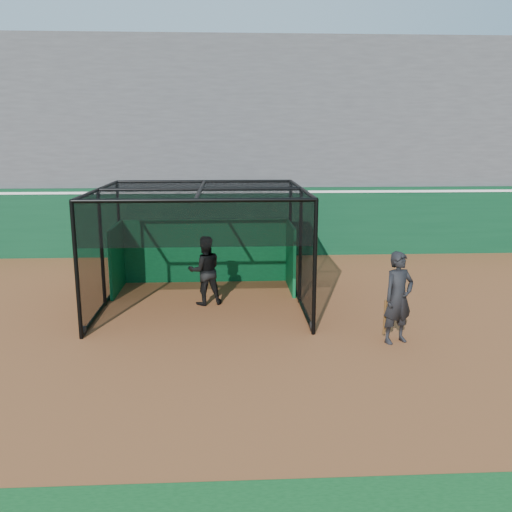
{
  "coord_description": "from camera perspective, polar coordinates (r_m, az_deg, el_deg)",
  "views": [
    {
      "loc": [
        -0.38,
        -11.16,
        4.35
      ],
      "look_at": [
        0.3,
        2.0,
        1.4
      ],
      "focal_mm": 38.0,
      "sensor_mm": 36.0,
      "label": 1
    }
  ],
  "objects": [
    {
      "name": "batting_cage",
      "position": [
        14.03,
        -5.71,
        0.85
      ],
      "size": [
        5.2,
        4.82,
        3.02
      ],
      "color": "black",
      "rests_on": "ground"
    },
    {
      "name": "on_deck_player",
      "position": [
        11.86,
        14.74,
        -4.28
      ],
      "size": [
        0.85,
        0.71,
        1.98
      ],
      "color": "black",
      "rests_on": "ground"
    },
    {
      "name": "batter",
      "position": [
        14.15,
        -5.4,
        -1.53
      ],
      "size": [
        1.02,
        0.88,
        1.81
      ],
      "primitive_type": "imported",
      "rotation": [
        0.0,
        0.0,
        3.39
      ],
      "color": "black",
      "rests_on": "ground"
    },
    {
      "name": "ground",
      "position": [
        11.99,
        -0.96,
        -8.67
      ],
      "size": [
        120.0,
        120.0,
        0.0
      ],
      "primitive_type": "plane",
      "color": "brown",
      "rests_on": "ground"
    },
    {
      "name": "outfield_wall",
      "position": [
        19.9,
        -1.85,
        3.76
      ],
      "size": [
        50.0,
        0.5,
        2.5
      ],
      "color": "#0A381E",
      "rests_on": "ground"
    },
    {
      "name": "grandstand",
      "position": [
        23.44,
        -2.1,
        12.92
      ],
      "size": [
        50.0,
        7.85,
        8.95
      ],
      "color": "#4C4C4F",
      "rests_on": "ground"
    }
  ]
}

